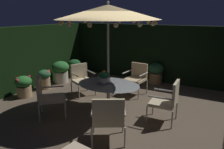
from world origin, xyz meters
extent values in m
cube|color=brown|center=(0.00, 0.00, -0.01)|extent=(7.45, 6.45, 0.02)
cube|color=black|center=(0.00, 3.08, 1.03)|extent=(7.45, 0.30, 2.06)
cube|color=black|center=(-3.58, 0.00, 1.03)|extent=(0.30, 6.45, 2.06)
cylinder|color=#BAB0AB|center=(-0.28, -0.12, 0.01)|extent=(0.63, 0.63, 0.03)
cylinder|color=#BAB0AB|center=(-0.28, -0.12, 0.35)|extent=(0.09, 0.09, 0.70)
ellipsoid|color=gray|center=(-0.28, -0.12, 0.71)|extent=(1.64, 1.23, 0.03)
cylinder|color=#B4B3A4|center=(-0.28, -0.12, 1.21)|extent=(0.06, 0.06, 2.43)
cone|color=#D2B578|center=(-0.28, -0.12, 2.48)|extent=(2.48, 2.48, 0.34)
sphere|color=#B4B3A4|center=(-0.28, -0.12, 2.69)|extent=(0.07, 0.07, 0.07)
sphere|color=#F9DB8C|center=(0.83, -0.16, 2.24)|extent=(0.10, 0.10, 0.10)
sphere|color=#F9DB8C|center=(0.70, 0.40, 2.24)|extent=(0.10, 0.10, 0.10)
sphere|color=#F9DB8C|center=(0.40, 0.76, 2.24)|extent=(0.10, 0.10, 0.10)
sphere|color=#F9DB8C|center=(-0.09, 0.98, 2.24)|extent=(0.10, 0.10, 0.10)
sphere|color=#F9DB8C|center=(-0.52, 0.97, 2.24)|extent=(0.10, 0.10, 0.10)
sphere|color=#F9DB8C|center=(-0.98, 0.74, 2.24)|extent=(0.10, 0.10, 0.10)
sphere|color=#F9DB8C|center=(-1.29, 0.36, 2.24)|extent=(0.10, 0.10, 0.10)
sphere|color=#F9DB8C|center=(-1.39, -0.17, 2.24)|extent=(0.10, 0.10, 0.10)
sphere|color=#F9DB8C|center=(-1.30, -0.57, 2.24)|extent=(0.10, 0.10, 0.10)
sphere|color=#F9DB8C|center=(-0.97, -1.00, 2.24)|extent=(0.10, 0.10, 0.10)
sphere|color=#F9DB8C|center=(-0.55, -1.20, 2.24)|extent=(0.10, 0.10, 0.10)
sphere|color=#F9DB8C|center=(-0.05, -1.21, 2.24)|extent=(0.10, 0.10, 0.10)
sphere|color=#F9DB8C|center=(0.40, -1.01, 2.24)|extent=(0.10, 0.10, 0.10)
sphere|color=#F9DB8C|center=(0.72, -0.62, 2.24)|extent=(0.10, 0.10, 0.10)
cylinder|color=silver|center=(-0.36, -0.19, 0.77)|extent=(0.14, 0.14, 0.08)
cylinder|color=beige|center=(-0.36, -0.19, 0.86)|extent=(0.32, 0.32, 0.10)
ellipsoid|color=#1C5636|center=(-0.36, -0.19, 0.97)|extent=(0.27, 0.27, 0.16)
sphere|color=orange|center=(-0.36, -0.19, 1.03)|extent=(0.10, 0.10, 0.10)
cylinder|color=#B3AFA6|center=(0.84, -0.33, 0.21)|extent=(0.04, 0.04, 0.42)
cylinder|color=#B3AFA6|center=(0.82, 0.20, 0.21)|extent=(0.04, 0.04, 0.42)
cylinder|color=#B3AFA6|center=(1.42, -0.30, 0.21)|extent=(0.04, 0.04, 0.42)
cylinder|color=#B3AFA6|center=(1.39, 0.23, 0.21)|extent=(0.04, 0.04, 0.42)
cube|color=beige|center=(1.12, -0.05, 0.46)|extent=(0.59, 0.55, 0.07)
cube|color=beige|center=(1.39, -0.04, 0.75)|extent=(0.09, 0.51, 0.51)
cylinder|color=#B3AFA6|center=(1.13, -0.32, 0.68)|extent=(0.55, 0.06, 0.04)
cylinder|color=#B3AFA6|center=(1.10, 0.21, 0.68)|extent=(0.55, 0.06, 0.04)
cylinder|color=#BAB0AA|center=(0.12, 0.95, 0.23)|extent=(0.04, 0.04, 0.45)
cylinder|color=#BAB0AA|center=(-0.44, 1.01, 0.23)|extent=(0.04, 0.04, 0.45)
cylinder|color=#BAB0AA|center=(0.18, 1.52, 0.23)|extent=(0.04, 0.04, 0.45)
cylinder|color=#BAB0AA|center=(-0.38, 1.58, 0.23)|extent=(0.04, 0.04, 0.45)
cube|color=#D8BA8B|center=(-0.13, 1.27, 0.49)|extent=(0.61, 0.61, 0.07)
cube|color=#D8BA8B|center=(-0.11, 1.54, 0.74)|extent=(0.54, 0.12, 0.44)
cylinder|color=#BAB0AA|center=(0.15, 1.24, 0.70)|extent=(0.09, 0.55, 0.04)
cylinder|color=#BAB0AA|center=(-0.41, 1.30, 0.70)|extent=(0.09, 0.55, 0.04)
cylinder|color=#B6B6A4|center=(-1.17, 0.64, 0.20)|extent=(0.04, 0.04, 0.40)
cylinder|color=#B6B6A4|center=(-1.42, 0.13, 0.20)|extent=(0.04, 0.04, 0.40)
cylinder|color=#B6B6A4|center=(-1.64, 0.87, 0.20)|extent=(0.04, 0.04, 0.40)
cylinder|color=#B6B6A4|center=(-1.89, 0.37, 0.20)|extent=(0.04, 0.04, 0.40)
cube|color=beige|center=(-1.53, 0.50, 0.44)|extent=(0.71, 0.72, 0.07)
cube|color=beige|center=(-1.76, 0.61, 0.71)|extent=(0.29, 0.51, 0.46)
cylinder|color=#B6B6A4|center=(-1.41, 0.75, 0.69)|extent=(0.47, 0.26, 0.04)
cylinder|color=#B6B6A4|center=(-1.66, 0.25, 0.69)|extent=(0.47, 0.26, 0.04)
cylinder|color=#B7B5A8|center=(-1.29, -0.64, 0.21)|extent=(0.04, 0.04, 0.41)
cylinder|color=#B7B5A8|center=(-0.93, -1.05, 0.21)|extent=(0.04, 0.04, 0.41)
cylinder|color=#B7B5A8|center=(-1.74, -1.03, 0.21)|extent=(0.04, 0.04, 0.41)
cylinder|color=#B7B5A8|center=(-1.38, -1.45, 0.21)|extent=(0.04, 0.04, 0.41)
cube|color=beige|center=(-1.33, -1.04, 0.45)|extent=(0.80, 0.79, 0.07)
cube|color=beige|center=(-1.55, -1.23, 0.75)|extent=(0.39, 0.44, 0.53)
cylinder|color=#B7B5A8|center=(-1.51, -0.83, 0.65)|extent=(0.46, 0.40, 0.04)
cylinder|color=#B7B5A8|center=(-1.15, -1.25, 0.65)|extent=(0.46, 0.40, 0.04)
cylinder|color=#BAB2A6|center=(0.01, -1.25, 0.21)|extent=(0.04, 0.04, 0.42)
cylinder|color=#BAB2A6|center=(0.54, -0.94, 0.21)|extent=(0.04, 0.04, 0.42)
cylinder|color=#BAB2A6|center=(0.28, -1.73, 0.21)|extent=(0.04, 0.04, 0.42)
cylinder|color=#BAB2A6|center=(0.82, -1.42, 0.21)|extent=(0.04, 0.04, 0.42)
cube|color=beige|center=(0.41, -1.34, 0.45)|extent=(0.79, 0.77, 0.07)
cube|color=beige|center=(0.55, -1.57, 0.73)|extent=(0.54, 0.34, 0.49)
cylinder|color=#BAB2A6|center=(0.15, -1.49, 0.65)|extent=(0.30, 0.48, 0.04)
cylinder|color=#BAB2A6|center=(0.68, -1.18, 0.65)|extent=(0.30, 0.48, 0.04)
cylinder|color=tan|center=(-3.02, 1.98, 0.20)|extent=(0.41, 0.41, 0.39)
ellipsoid|color=#1B4F21|center=(-3.02, 1.98, 0.53)|extent=(0.50, 0.50, 0.35)
sphere|color=#C03788|center=(-2.88, 2.00, 0.64)|extent=(0.06, 0.06, 0.06)
sphere|color=#AB2A76|center=(-3.10, 2.08, 0.62)|extent=(0.06, 0.06, 0.06)
sphere|color=#BD3D72|center=(-3.06, 1.84, 0.54)|extent=(0.08, 0.08, 0.08)
cylinder|color=olive|center=(0.07, 2.72, 0.19)|extent=(0.48, 0.48, 0.38)
ellipsoid|color=#214E2F|center=(0.07, 2.72, 0.54)|extent=(0.57, 0.57, 0.40)
sphere|color=silver|center=(0.26, 2.78, 0.61)|extent=(0.09, 0.09, 0.09)
sphere|color=silver|center=(0.08, 2.93, 0.63)|extent=(0.08, 0.08, 0.08)
sphere|color=beige|center=(-0.08, 2.76, 0.64)|extent=(0.09, 0.09, 0.09)
sphere|color=silver|center=(0.08, 2.54, 0.64)|extent=(0.07, 0.07, 0.07)
cylinder|color=tan|center=(-3.01, 0.36, 0.19)|extent=(0.36, 0.36, 0.38)
ellipsoid|color=#2C693B|center=(-3.01, 0.36, 0.50)|extent=(0.42, 0.42, 0.30)
sphere|color=red|center=(-2.87, 0.36, 0.56)|extent=(0.11, 0.11, 0.11)
sphere|color=red|center=(-2.94, 0.49, 0.57)|extent=(0.11, 0.11, 0.11)
sphere|color=red|center=(-3.11, 0.49, 0.55)|extent=(0.06, 0.06, 0.06)
sphere|color=red|center=(-3.12, 0.31, 0.55)|extent=(0.09, 0.09, 0.09)
sphere|color=#DF3B43|center=(-2.95, 0.20, 0.50)|extent=(0.09, 0.09, 0.09)
cylinder|color=tan|center=(-3.00, -0.51, 0.17)|extent=(0.43, 0.43, 0.34)
ellipsoid|color=#2D722E|center=(-3.00, -0.51, 0.47)|extent=(0.50, 0.50, 0.35)
sphere|color=#CD3C3A|center=(-2.87, -0.48, 0.50)|extent=(0.10, 0.10, 0.10)
sphere|color=red|center=(-2.94, -0.32, 0.59)|extent=(0.09, 0.09, 0.09)
sphere|color=#C63B39|center=(-3.11, -0.43, 0.53)|extent=(0.07, 0.07, 0.07)
sphere|color=#C32344|center=(-3.17, -0.59, 0.58)|extent=(0.06, 0.06, 0.06)
sphere|color=red|center=(-2.99, -0.72, 0.57)|extent=(0.10, 0.10, 0.10)
cylinder|color=beige|center=(-3.01, 1.16, 0.20)|extent=(0.51, 0.51, 0.40)
ellipsoid|color=#2D7132|center=(-3.01, 1.16, 0.57)|extent=(0.62, 0.62, 0.43)
sphere|color=red|center=(-2.79, 1.16, 0.67)|extent=(0.06, 0.06, 0.06)
sphere|color=#C92540|center=(-3.09, 1.37, 0.64)|extent=(0.09, 0.09, 0.09)
sphere|color=red|center=(-3.10, 0.99, 0.59)|extent=(0.11, 0.11, 0.11)
camera|label=1|loc=(2.37, -4.74, 2.45)|focal=35.35mm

